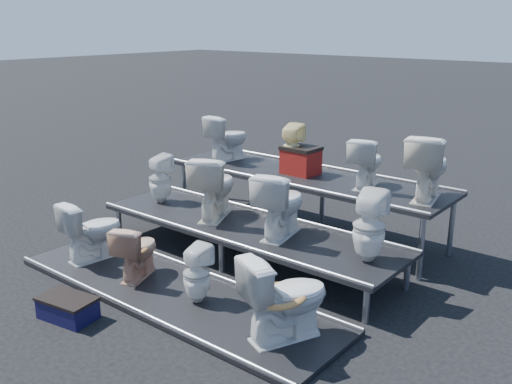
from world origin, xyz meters
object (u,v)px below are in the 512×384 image
Objects in this scene: toilet_6 at (281,204)px; toilet_11 at (428,166)px; toilet_2 at (197,274)px; toilet_8 at (228,138)px; step_stool at (68,309)px; toilet_10 at (366,162)px; toilet_1 at (137,250)px; toilet_9 at (292,148)px; toilet_4 at (160,179)px; toilet_3 at (285,297)px; toilet_0 at (92,230)px; toilet_5 at (214,186)px; toilet_7 at (369,226)px; red_crate at (301,162)px.

toilet_11 reaches higher than toilet_6.
toilet_6 is (0.14, 1.30, 0.49)m from toilet_2.
toilet_8 is 3.93m from step_stool.
toilet_8 reaches higher than toilet_10.
toilet_1 is at bearing 87.66° from step_stool.
toilet_6 is 1.16× the size of toilet_9.
toilet_10 reaches higher than toilet_4.
toilet_8 is 1.01× the size of toilet_9.
toilet_4 is (-2.00, 1.30, 0.43)m from toilet_2.
toilet_2 is at bearing 50.40° from toilet_11.
toilet_3 is at bearing 73.63° from toilet_11.
toilet_8 is at bearing -82.64° from toilet_0.
toilet_0 is at bearing 34.79° from toilet_10.
toilet_9 is at bearing 77.29° from step_stool.
toilet_1 is 3.13m from toilet_10.
toilet_5 is (1.05, 0.00, 0.08)m from toilet_4.
toilet_3 is (3.00, 0.00, 0.04)m from toilet_0.
toilet_4 is 3.66m from toilet_11.
toilet_6 is 1.04× the size of toilet_7.
toilet_8 reaches higher than toilet_0.
toilet_3 reaches higher than step_stool.
toilet_11 reaches higher than toilet_1.
toilet_10 is at bearing -125.94° from toilet_0.
toilet_8 is at bearing -44.57° from toilet_6.
toilet_4 reaches higher than toilet_0.
toilet_8 reaches higher than step_stool.
toilet_5 is 1.77× the size of red_crate.
red_crate reaches higher than toilet_1.
toilet_8 reaches higher than toilet_1.
toilet_4 is at bearing -24.24° from toilet_5.
toilet_5 is (0.88, 1.30, 0.44)m from toilet_0.
toilet_3 is 2.51m from toilet_5.
toilet_5 is at bearing -9.34° from toilet_7.
toilet_5 is (0.03, 1.30, 0.49)m from toilet_1.
red_crate is (1.51, 1.32, 0.23)m from toilet_4.
toilet_8 is (-0.03, 2.60, 0.77)m from toilet_0.
toilet_7 is 0.96× the size of toilet_11.
toilet_9 is at bearing -172.65° from toilet_8.
toilet_0 is 1.46m from step_stool.
toilet_2 is (0.98, 0.00, -0.01)m from toilet_1.
toilet_0 is 3.00m from red_crate.
step_stool is at bearing 50.83° from toilet_3.
toilet_5 is at bearing -7.82° from toilet_3.
toilet_2 is 1.11× the size of step_stool.
step_stool is (1.01, -3.63, -1.11)m from toilet_8.
toilet_6 is at bearing -152.16° from toilet_1.
toilet_5 is 1.21× the size of toilet_9.
toilet_1 is at bearing 116.12° from toilet_8.
toilet_4 is at bearing 106.88° from step_stool.
toilet_1 is 1.78m from toilet_6.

